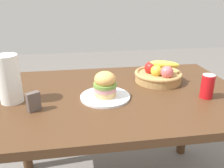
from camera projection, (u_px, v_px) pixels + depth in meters
name	position (u px, v px, depth m)	size (l,w,h in m)	color
dining_table	(116.00, 109.00, 1.32)	(1.40, 0.90, 0.75)	#4C301C
plate	(105.00, 97.00, 1.22)	(0.26, 0.26, 0.01)	white
sandwich	(105.00, 84.00, 1.19)	(0.12, 0.12, 0.13)	#E5BC75
soda_can	(207.00, 86.00, 1.20)	(0.07, 0.07, 0.13)	red
fruit_basket	(159.00, 74.00, 1.43)	(0.29, 0.29, 0.14)	tan
paper_towel_roll	(9.00, 79.00, 1.14)	(0.11, 0.11, 0.24)	white
napkin_holder	(34.00, 102.00, 1.08)	(0.06, 0.03, 0.09)	#594C47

